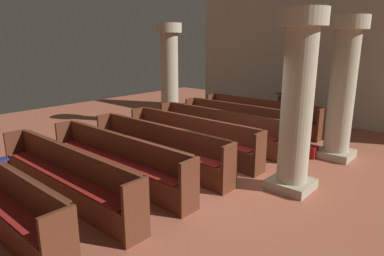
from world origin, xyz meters
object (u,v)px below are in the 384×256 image
(pew_row_1, at_px, (241,120))
(lectern, at_px, (283,111))
(pillar_aisle_side, at_px, (343,87))
(kneeler_box_red, at_px, (308,151))
(pillar_far_side, at_px, (169,73))
(hymn_book, at_px, (0,160))
(pew_row_5, at_px, (117,158))
(pew_row_3, at_px, (191,135))
(pew_row_6, at_px, (65,174))
(pew_row_2, at_px, (218,127))
(pillar_aisle_rear, at_px, (297,100))
(pew_row_4, at_px, (158,146))
(pew_row_0, at_px, (260,114))

(pew_row_1, relative_size, lectern, 3.60)
(pew_row_1, relative_size, pillar_aisle_side, 1.19)
(kneeler_box_red, bearing_deg, lectern, 127.56)
(pillar_far_side, xyz_separation_m, hymn_book, (2.43, -6.13, -0.76))
(pew_row_5, height_order, kneeler_box_red, pew_row_5)
(pew_row_3, distance_m, pew_row_6, 3.26)
(pew_row_1, distance_m, pew_row_2, 1.09)
(pew_row_1, height_order, pew_row_2, same)
(pillar_aisle_rear, bearing_deg, pew_row_2, 154.35)
(pillar_far_side, bearing_deg, pillar_aisle_rear, -22.02)
(pillar_aisle_side, xyz_separation_m, pillar_aisle_rear, (0.00, -2.38, 0.00))
(pew_row_4, bearing_deg, pew_row_3, 90.00)
(pew_row_5, height_order, pew_row_6, same)
(pew_row_4, relative_size, pew_row_5, 1.00)
(pew_row_3, bearing_deg, kneeler_box_red, 38.62)
(pillar_aisle_side, distance_m, hymn_book, 7.02)
(pew_row_1, height_order, pillar_far_side, pillar_far_side)
(pew_row_5, relative_size, kneeler_box_red, 9.95)
(pew_row_6, bearing_deg, pew_row_3, 90.00)
(pew_row_4, distance_m, hymn_book, 3.12)
(pew_row_1, bearing_deg, pew_row_3, -90.00)
(pew_row_2, relative_size, hymn_book, 18.66)
(pew_row_3, relative_size, pillar_aisle_rear, 1.19)
(pew_row_0, relative_size, hymn_book, 18.66)
(pew_row_4, relative_size, pillar_aisle_rear, 1.19)
(pew_row_4, height_order, kneeler_box_red, pew_row_4)
(pew_row_2, height_order, pillar_aisle_side, pillar_aisle_side)
(pew_row_1, relative_size, pillar_far_side, 1.19)
(pew_row_1, distance_m, pillar_aisle_side, 2.98)
(pew_row_1, xyz_separation_m, pillar_aisle_side, (2.72, -0.02, 1.21))
(pew_row_4, xyz_separation_m, lectern, (0.22, 5.47, -0.04))
(pew_row_1, height_order, lectern, lectern)
(pew_row_3, xyz_separation_m, hymn_book, (-0.24, -4.16, 0.45))
(pew_row_3, bearing_deg, pillar_aisle_rear, -4.61)
(pew_row_6, distance_m, kneeler_box_red, 5.52)
(pew_row_6, distance_m, pillar_aisle_rear, 4.26)
(pew_row_2, height_order, lectern, lectern)
(pew_row_3, bearing_deg, pew_row_1, 90.00)
(pew_row_6, bearing_deg, pew_row_4, 90.00)
(pew_row_0, height_order, lectern, lectern)
(pew_row_2, distance_m, pillar_aisle_rear, 3.25)
(pew_row_2, relative_size, pillar_far_side, 1.19)
(pillar_aisle_rear, distance_m, hymn_book, 4.99)
(pew_row_3, distance_m, pew_row_5, 2.18)
(pillar_aisle_side, height_order, lectern, pillar_aisle_side)
(pew_row_2, bearing_deg, lectern, 86.17)
(pew_row_2, xyz_separation_m, lectern, (0.22, 3.29, -0.04))
(pew_row_1, relative_size, pillar_aisle_rear, 1.19)
(pew_row_4, relative_size, kneeler_box_red, 9.95)
(pew_row_3, height_order, pillar_far_side, pillar_far_side)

